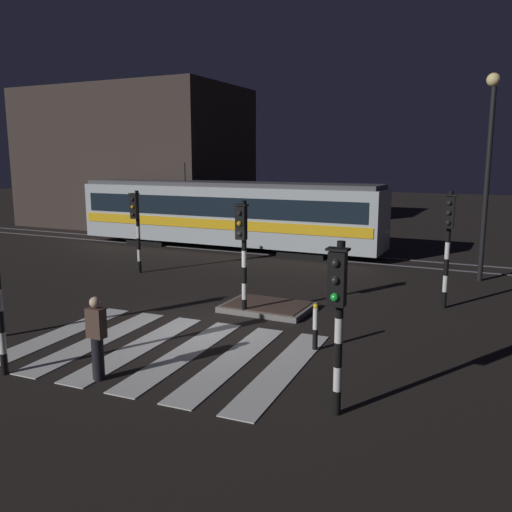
{
  "coord_description": "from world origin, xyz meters",
  "views": [
    {
      "loc": [
        7.05,
        -11.47,
        4.36
      ],
      "look_at": [
        0.03,
        3.2,
        1.4
      ],
      "focal_mm": 37.7,
      "sensor_mm": 36.0,
      "label": 1
    }
  ],
  "objects_px": {
    "street_lamp_trackside_right": "(489,154)",
    "bollard_island_edge": "(315,327)",
    "traffic_light_corner_far_left": "(136,219)",
    "tram": "(226,213)",
    "traffic_light_corner_far_right": "(448,232)",
    "traffic_light_corner_near_right": "(338,304)",
    "pedestrian_waiting_at_kerb": "(97,338)",
    "traffic_light_median_centre": "(243,241)"
  },
  "relations": [
    {
      "from": "street_lamp_trackside_right",
      "to": "bollard_island_edge",
      "type": "bearing_deg",
      "value": -108.2
    },
    {
      "from": "tram",
      "to": "pedestrian_waiting_at_kerb",
      "type": "bearing_deg",
      "value": -70.44
    },
    {
      "from": "street_lamp_trackside_right",
      "to": "traffic_light_corner_far_left",
      "type": "bearing_deg",
      "value": -161.48
    },
    {
      "from": "traffic_light_corner_far_right",
      "to": "traffic_light_corner_far_left",
      "type": "bearing_deg",
      "value": 179.18
    },
    {
      "from": "traffic_light_median_centre",
      "to": "street_lamp_trackside_right",
      "type": "xyz_separation_m",
      "value": [
        5.73,
        7.38,
        2.37
      ]
    },
    {
      "from": "bollard_island_edge",
      "to": "traffic_light_corner_near_right",
      "type": "bearing_deg",
      "value": -64.61
    },
    {
      "from": "street_lamp_trackside_right",
      "to": "tram",
      "type": "distance_m",
      "value": 12.25
    },
    {
      "from": "traffic_light_corner_far_right",
      "to": "bollard_island_edge",
      "type": "height_order",
      "value": "traffic_light_corner_far_right"
    },
    {
      "from": "traffic_light_corner_far_left",
      "to": "traffic_light_median_centre",
      "type": "distance_m",
      "value": 7.1
    },
    {
      "from": "traffic_light_corner_far_left",
      "to": "traffic_light_median_centre",
      "type": "bearing_deg",
      "value": -28.33
    },
    {
      "from": "traffic_light_corner_near_right",
      "to": "street_lamp_trackside_right",
      "type": "xyz_separation_m",
      "value": [
        1.6,
        12.04,
        2.51
      ]
    },
    {
      "from": "traffic_light_corner_far_right",
      "to": "bollard_island_edge",
      "type": "relative_size",
      "value": 3.11
    },
    {
      "from": "traffic_light_corner_far_right",
      "to": "traffic_light_corner_far_left",
      "type": "height_order",
      "value": "traffic_light_corner_far_right"
    },
    {
      "from": "traffic_light_corner_far_right",
      "to": "street_lamp_trackside_right",
      "type": "height_order",
      "value": "street_lamp_trackside_right"
    },
    {
      "from": "traffic_light_corner_far_left",
      "to": "tram",
      "type": "bearing_deg",
      "value": 87.29
    },
    {
      "from": "tram",
      "to": "traffic_light_corner_near_right",
      "type": "bearing_deg",
      "value": -55.22
    },
    {
      "from": "traffic_light_corner_near_right",
      "to": "traffic_light_corner_far_left",
      "type": "distance_m",
      "value": 13.12
    },
    {
      "from": "street_lamp_trackside_right",
      "to": "bollard_island_edge",
      "type": "height_order",
      "value": "street_lamp_trackside_right"
    },
    {
      "from": "traffic_light_corner_far_right",
      "to": "tram",
      "type": "distance_m",
      "value": 12.81
    },
    {
      "from": "traffic_light_corner_near_right",
      "to": "pedestrian_waiting_at_kerb",
      "type": "bearing_deg",
      "value": -173.61
    },
    {
      "from": "traffic_light_corner_far_right",
      "to": "traffic_light_corner_near_right",
      "type": "xyz_separation_m",
      "value": [
        -0.86,
        -7.86,
        -0.28
      ]
    },
    {
      "from": "traffic_light_corner_far_left",
      "to": "pedestrian_waiting_at_kerb",
      "type": "height_order",
      "value": "traffic_light_corner_far_left"
    },
    {
      "from": "traffic_light_corner_near_right",
      "to": "tram",
      "type": "distance_m",
      "value": 17.66
    },
    {
      "from": "traffic_light_corner_far_right",
      "to": "traffic_light_corner_far_left",
      "type": "distance_m",
      "value": 11.25
    },
    {
      "from": "traffic_light_corner_far_left",
      "to": "traffic_light_corner_far_right",
      "type": "bearing_deg",
      "value": -0.82
    },
    {
      "from": "traffic_light_corner_far_right",
      "to": "traffic_light_corner_near_right",
      "type": "relative_size",
      "value": 1.14
    },
    {
      "from": "street_lamp_trackside_right",
      "to": "bollard_island_edge",
      "type": "xyz_separation_m",
      "value": [
        -2.99,
        -9.1,
        -3.95
      ]
    },
    {
      "from": "pedestrian_waiting_at_kerb",
      "to": "traffic_light_corner_far_right",
      "type": "bearing_deg",
      "value": 56.3
    },
    {
      "from": "tram",
      "to": "bollard_island_edge",
      "type": "relative_size",
      "value": 14.01
    },
    {
      "from": "traffic_light_corner_far_right",
      "to": "tram",
      "type": "xyz_separation_m",
      "value": [
        -10.94,
        6.65,
        -0.53
      ]
    },
    {
      "from": "pedestrian_waiting_at_kerb",
      "to": "bollard_island_edge",
      "type": "height_order",
      "value": "pedestrian_waiting_at_kerb"
    },
    {
      "from": "traffic_light_corner_near_right",
      "to": "tram",
      "type": "bearing_deg",
      "value": 124.78
    },
    {
      "from": "traffic_light_corner_far_right",
      "to": "bollard_island_edge",
      "type": "distance_m",
      "value": 5.68
    },
    {
      "from": "traffic_light_median_centre",
      "to": "pedestrian_waiting_at_kerb",
      "type": "bearing_deg",
      "value": -96.59
    },
    {
      "from": "traffic_light_median_centre",
      "to": "bollard_island_edge",
      "type": "relative_size",
      "value": 2.91
    },
    {
      "from": "traffic_light_median_centre",
      "to": "tram",
      "type": "relative_size",
      "value": 0.21
    },
    {
      "from": "traffic_light_corner_far_left",
      "to": "bollard_island_edge",
      "type": "height_order",
      "value": "traffic_light_corner_far_left"
    },
    {
      "from": "tram",
      "to": "traffic_light_corner_far_left",
      "type": "bearing_deg",
      "value": -92.71
    },
    {
      "from": "traffic_light_corner_near_right",
      "to": "pedestrian_waiting_at_kerb",
      "type": "xyz_separation_m",
      "value": [
        -4.73,
        -0.53,
        -1.12
      ]
    },
    {
      "from": "pedestrian_waiting_at_kerb",
      "to": "traffic_light_median_centre",
      "type": "bearing_deg",
      "value": 83.41
    },
    {
      "from": "traffic_light_corner_far_left",
      "to": "street_lamp_trackside_right",
      "type": "relative_size",
      "value": 0.45
    },
    {
      "from": "street_lamp_trackside_right",
      "to": "bollard_island_edge",
      "type": "distance_m",
      "value": 10.36
    }
  ]
}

